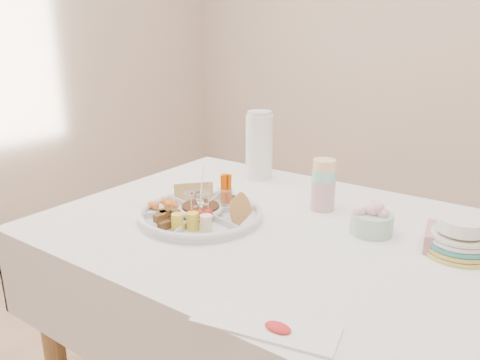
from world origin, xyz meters
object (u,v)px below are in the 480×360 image
Objects in this scene: dining_table at (293,340)px; party_tray at (201,212)px; thermos at (259,145)px; plate_stack at (460,235)px.

dining_table is 0.51m from party_tray.
thermos is at bearing 135.70° from dining_table.
thermos reaches higher than plate_stack.
dining_table is at bearing -164.93° from plate_stack.
dining_table is 4.00× the size of party_tray.
dining_table is 5.54× the size of thermos.
party_tray is at bearing -163.93° from plate_stack.
party_tray is 0.74m from plate_stack.
plate_stack reaches higher than dining_table.
dining_table is at bearing -44.30° from thermos.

